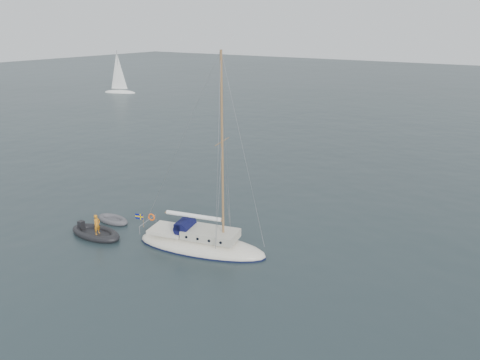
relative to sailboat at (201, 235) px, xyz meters
The scene contains 5 objects.
ground 4.18m from the sailboat, 38.46° to the left, with size 300.00×300.00×0.00m, color black.
sailboat is the anchor object (origin of this frame).
dinghy 7.78m from the sailboat, behind, with size 2.66×1.20×0.38m.
rib 7.37m from the sailboat, 161.06° to the right, with size 3.93×1.79×1.56m.
distant_yacht_a 71.09m from the sailboat, 141.06° to the left, with size 6.55×3.49×8.67m.
Camera 1 is at (13.22, -23.07, 13.35)m, focal length 35.00 mm.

